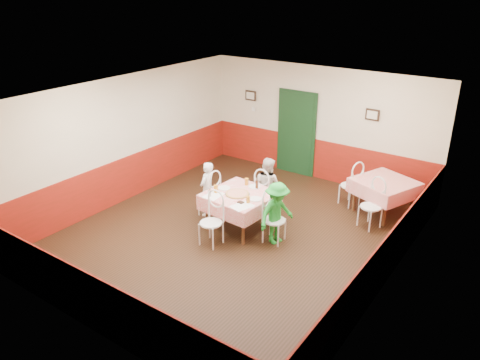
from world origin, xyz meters
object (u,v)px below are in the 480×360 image
Objects in this scene: main_table at (240,211)px; chair_second_b at (371,207)px; chair_second_a at (350,186)px; diner_left at (207,189)px; glass_a at (216,189)px; chair_left at (209,196)px; pizza at (237,194)px; diner_far at (267,186)px; chair_near at (211,223)px; diner_right at (277,213)px; second_table at (383,197)px; glass_b at (248,200)px; wallet at (241,202)px; glass_c at (247,182)px; chair_far at (266,194)px; chair_right at (274,220)px; beer_bottle at (257,184)px.

chair_second_b is at bearing 35.57° from main_table.
chair_second_a is 3.18m from diner_left.
glass_a is (-0.42, -0.23, 0.46)m from main_table.
chair_left is at bearing -132.24° from chair_second_b.
diner_far is at bearing 84.10° from pizza.
chair_near is 1.25m from diner_right.
glass_a is at bearing -135.53° from second_table.
chair_near is 6.97× the size of glass_b.
wallet is (0.25, -0.34, 0.40)m from main_table.
second_table is 3.25m from wallet.
main_table is 1.03× the size of diner_left.
pizza is 0.97m from diner_far.
wallet is (0.38, -0.76, -0.06)m from glass_c.
chair_near is at bearing -126.66° from glass_b.
chair_second_b is 2.54m from glass_b.
chair_second_a reaches higher than glass_b.
chair_near is at bearing 84.16° from chair_far.
diner_left is (-2.29, -2.20, 0.14)m from chair_second_a.
main_table is 0.41m from pizza.
chair_far is at bearing -139.95° from chair_second_b.
chair_second_a is at bearing 50.72° from glass_c.
chair_right is 1.00× the size of chair_far.
chair_right is 0.64m from glass_b.
diner_left is (-3.04, -1.45, 0.14)m from chair_second_b.
diner_left is at bearing 175.06° from main_table.
chair_near is at bearing -93.76° from pizza.
chair_left is 4.29× the size of beer_bottle.
glass_c is (-0.98, 0.50, 0.38)m from chair_right.
diner_far reaches higher than glass_a.
pizza is at bearing 82.94° from chair_right.
beer_bottle reaches higher than chair_right.
glass_b reaches higher than second_table.
glass_b is (-1.77, -2.54, 0.45)m from second_table.
diner_left is at bearing -24.31° from chair_second_a.
beer_bottle is (0.07, -0.46, 0.41)m from chair_far.
glass_c reaches higher than chair_second_a.
diner_far is (-0.29, 1.15, -0.20)m from glass_b.
chair_left is at bearing 78.79° from chair_right.
chair_far is 1.25m from diner_left.
diner_far is (0.92, 0.82, 0.17)m from chair_left.
chair_right is at bearing 99.98° from diner_right.
beer_bottle is at bearing -7.77° from glass_c.
glass_b is (-1.77, -1.79, 0.37)m from chair_second_b.
chair_second_a is 2.87m from wallet.
beer_bottle is at bearing 69.24° from main_table.
diner_far is (0.00, 0.05, 0.17)m from chair_far.
chair_near is at bearing 123.79° from chair_right.
chair_near is 0.80m from glass_a.
main_table is 8.00× the size of glass_a.
beer_bottle is at bearing 109.04° from glass_b.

